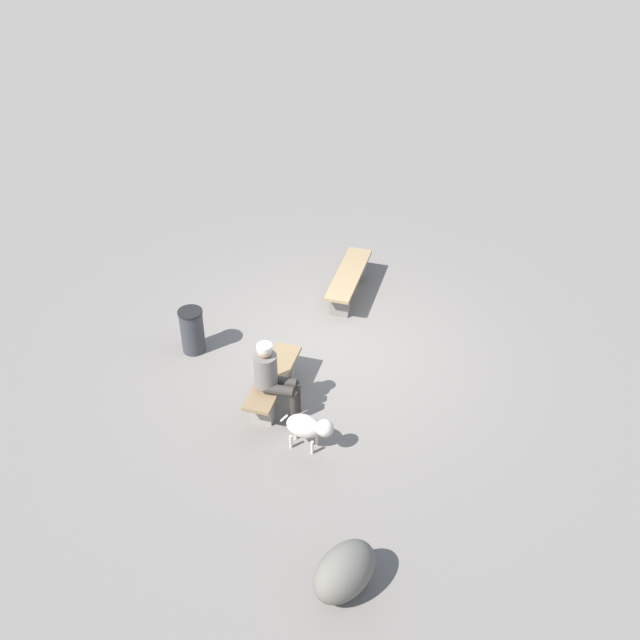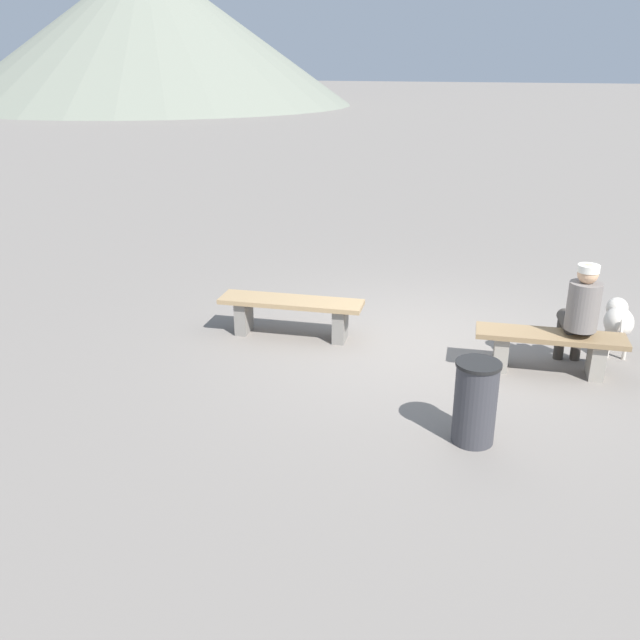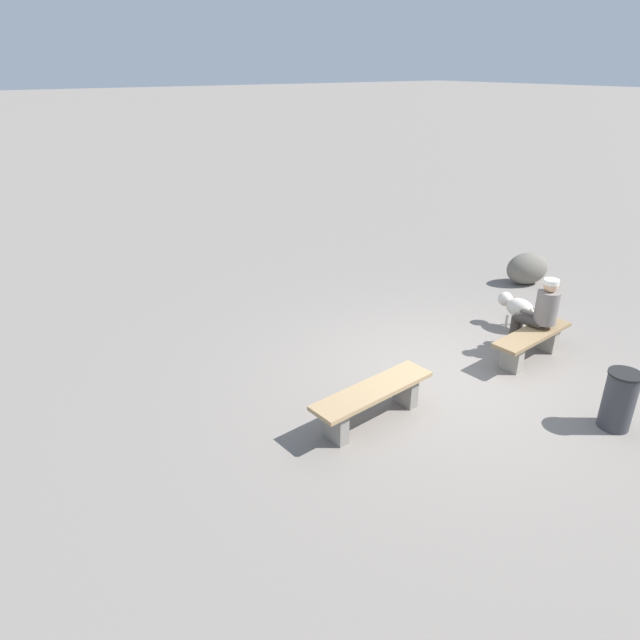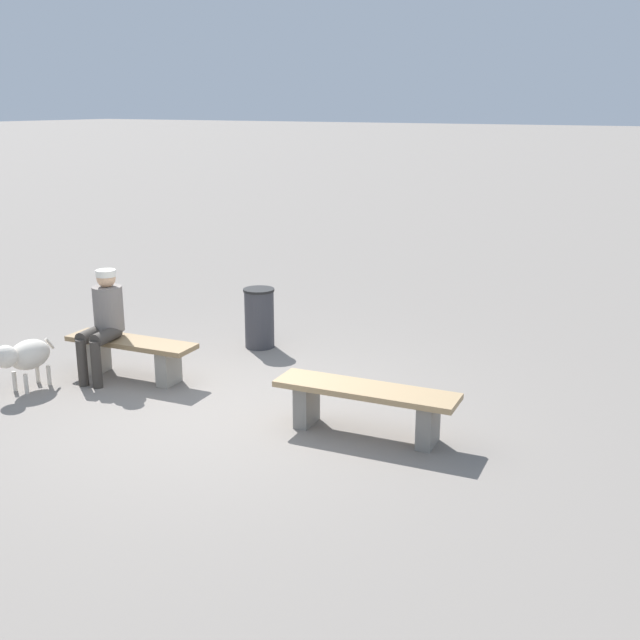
{
  "view_description": "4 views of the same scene",
  "coord_description": "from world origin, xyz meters",
  "px_view_note": "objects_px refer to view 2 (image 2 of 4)",
  "views": [
    {
      "loc": [
        8.85,
        3.42,
        7.54
      ],
      "look_at": [
        -0.03,
        -0.14,
        0.54
      ],
      "focal_mm": 42.52,
      "sensor_mm": 36.0,
      "label": 1
    },
    {
      "loc": [
        1.16,
        -7.29,
        3.13
      ],
      "look_at": [
        -1.08,
        -0.65,
        0.42
      ],
      "focal_mm": 37.88,
      "sensor_mm": 36.0,
      "label": 2
    },
    {
      "loc": [
        -5.39,
        -4.68,
        4.06
      ],
      "look_at": [
        -1.39,
        1.22,
        0.78
      ],
      "focal_mm": 31.47,
      "sensor_mm": 36.0,
      "label": 3
    },
    {
      "loc": [
        -4.56,
        5.81,
        2.99
      ],
      "look_at": [
        -0.61,
        -1.08,
        0.76
      ],
      "focal_mm": 43.74,
      "sensor_mm": 36.0,
      "label": 4
    }
  ],
  "objects_px": {
    "seated_person": "(580,309)",
    "trash_bin": "(475,402)",
    "bench_right": "(549,346)",
    "dog": "(618,319)",
    "bench_left": "(291,311)"
  },
  "relations": [
    {
      "from": "bench_right",
      "to": "trash_bin",
      "type": "height_order",
      "value": "trash_bin"
    },
    {
      "from": "bench_left",
      "to": "trash_bin",
      "type": "distance_m",
      "value": 2.95
    },
    {
      "from": "bench_left",
      "to": "seated_person",
      "type": "xyz_separation_m",
      "value": [
        3.22,
        0.03,
        0.38
      ]
    },
    {
      "from": "bench_right",
      "to": "seated_person",
      "type": "bearing_deg",
      "value": 18.77
    },
    {
      "from": "seated_person",
      "to": "dog",
      "type": "bearing_deg",
      "value": 47.85
    },
    {
      "from": "bench_right",
      "to": "seated_person",
      "type": "height_order",
      "value": "seated_person"
    },
    {
      "from": "seated_person",
      "to": "trash_bin",
      "type": "relative_size",
      "value": 1.62
    },
    {
      "from": "trash_bin",
      "to": "bench_left",
      "type": "bearing_deg",
      "value": 143.44
    },
    {
      "from": "bench_right",
      "to": "seated_person",
      "type": "xyz_separation_m",
      "value": [
        0.26,
        0.12,
        0.4
      ]
    },
    {
      "from": "bench_left",
      "to": "seated_person",
      "type": "bearing_deg",
      "value": -5.14
    },
    {
      "from": "seated_person",
      "to": "bench_right",
      "type": "bearing_deg",
      "value": -165.29
    },
    {
      "from": "bench_right",
      "to": "dog",
      "type": "distance_m",
      "value": 1.12
    },
    {
      "from": "seated_person",
      "to": "dog",
      "type": "xyz_separation_m",
      "value": [
        0.46,
        0.73,
        -0.32
      ]
    },
    {
      "from": "bench_right",
      "to": "dog",
      "type": "height_order",
      "value": "dog"
    },
    {
      "from": "dog",
      "to": "trash_bin",
      "type": "bearing_deg",
      "value": 151.38
    }
  ]
}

